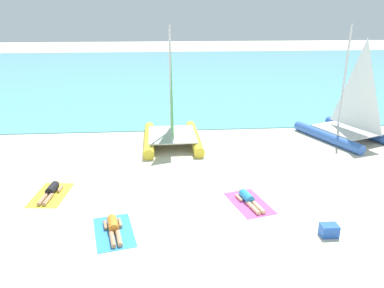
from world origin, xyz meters
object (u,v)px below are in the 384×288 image
object	(u,v)px
sunbather_left	(51,191)
towel_right	(249,203)
sailboat_blue	(347,123)
sunbather_middle	(113,227)
sailboat_yellow	(172,128)
towel_left	(51,195)
cooler_box	(329,230)
sunbather_right	(248,199)
towel_middle	(114,232)

from	to	relation	value
sunbather_left	towel_right	bearing A→B (deg)	-4.49
sailboat_blue	sunbather_middle	size ratio (longest dim) A/B	3.59
sailboat_yellow	towel_left	size ratio (longest dim) A/B	2.93
sunbather_middle	cooler_box	size ratio (longest dim) A/B	3.12
sunbather_right	sunbather_left	bearing A→B (deg)	155.90
towel_left	towel_middle	size ratio (longest dim) A/B	1.00
sailboat_blue	towel_left	bearing A→B (deg)	179.49
sunbather_middle	towel_right	bearing A→B (deg)	4.42
sailboat_yellow	towel_middle	world-z (taller)	sailboat_yellow
towel_middle	towel_right	xyz separation A→B (m)	(4.39, 1.42, 0.00)
sailboat_yellow	cooler_box	bearing A→B (deg)	-63.56
sailboat_blue	cooler_box	distance (m)	9.49
towel_middle	towel_right	distance (m)	4.61
sailboat_blue	sunbather_left	bearing A→B (deg)	179.25
sunbather_left	towel_left	bearing A→B (deg)	-90.00
sailboat_yellow	towel_left	bearing A→B (deg)	-132.87
towel_middle	sunbather_right	bearing A→B (deg)	18.75
sunbather_left	sunbather_right	size ratio (longest dim) A/B	1.01
towel_left	sunbather_middle	world-z (taller)	sunbather_middle
cooler_box	sailboat_yellow	bearing A→B (deg)	117.65
towel_middle	sunbather_middle	size ratio (longest dim) A/B	1.22
sunbather_middle	towel_right	world-z (taller)	sunbather_middle
sunbather_middle	towel_middle	bearing A→B (deg)	-90.00
towel_middle	sunbather_right	xyz separation A→B (m)	(4.37, 1.48, 0.13)
sunbather_right	cooler_box	world-z (taller)	cooler_box
towel_left	sailboat_blue	bearing A→B (deg)	21.05
towel_middle	sunbather_right	distance (m)	4.62
towel_middle	towel_left	bearing A→B (deg)	134.49
towel_middle	cooler_box	world-z (taller)	cooler_box
sunbather_left	cooler_box	xyz separation A→B (m)	(8.78, -3.30, 0.05)
sunbather_right	towel_middle	bearing A→B (deg)	-175.90
sunbather_left	sunbather_middle	world-z (taller)	same
towel_left	sunbather_right	xyz separation A→B (m)	(6.89, -1.08, 0.13)
towel_left	sunbather_left	xyz separation A→B (m)	(0.01, 0.07, 0.13)
towel_left	cooler_box	world-z (taller)	cooler_box
towel_left	sunbather_middle	distance (m)	3.54
towel_right	sailboat_blue	bearing A→B (deg)	44.53
sunbather_left	sunbather_right	world-z (taller)	same
sunbather_middle	towel_right	size ratio (longest dim) A/B	0.82
towel_middle	sailboat_blue	bearing A→B (deg)	35.52
sailboat_blue	towel_right	bearing A→B (deg)	-157.03
sailboat_blue	cooler_box	bearing A→B (deg)	-139.79
towel_middle	sunbather_right	world-z (taller)	sunbather_right
sailboat_yellow	sunbather_left	world-z (taller)	sailboat_yellow
towel_right	sunbather_right	size ratio (longest dim) A/B	1.22
sailboat_yellow	towel_left	xyz separation A→B (m)	(-4.46, -5.02, -0.82)
towel_middle	sunbather_left	bearing A→B (deg)	133.69
sailboat_blue	cooler_box	xyz separation A→B (m)	(-4.48, -8.34, -0.65)
towel_left	towel_middle	bearing A→B (deg)	-45.51
sunbather_middle	towel_right	xyz separation A→B (m)	(4.40, 1.35, -0.13)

